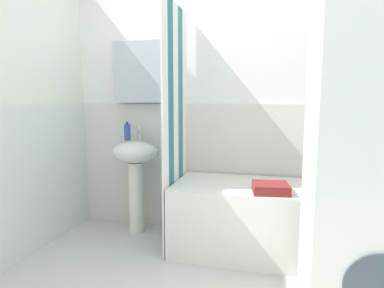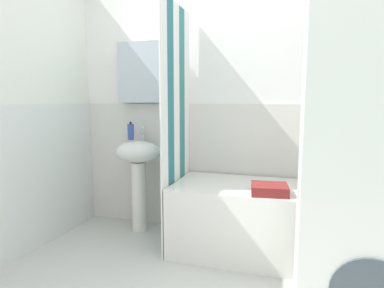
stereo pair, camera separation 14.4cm
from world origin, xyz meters
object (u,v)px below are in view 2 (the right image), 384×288
Objects in this scene: soap_dispenser at (131,132)px; shampoo_bottle at (348,172)px; bathtub at (264,221)px; conditioner_bottle at (335,175)px; washer_dryer_stack at (361,186)px; towel_folded at (269,189)px; sink at (138,165)px.

soap_dispenser is 1.92m from shampoo_bottle.
bathtub is 9.77× the size of conditioner_bottle.
conditioner_bottle is 1.14m from washer_dryer_stack.
soap_dispenser is 0.12× the size of bathtub.
soap_dispenser is 1.17× the size of conditioner_bottle.
soap_dispenser is 1.43m from towel_folded.
towel_folded is (-0.58, -0.45, -0.07)m from shampoo_bottle.
sink reaches higher than conditioner_bottle.
shampoo_bottle is at bearing -12.50° from conditioner_bottle.
shampoo_bottle is 1.12m from washer_dryer_stack.
sink is 3.35× the size of towel_folded.
soap_dispenser reaches higher than bathtub.
conditioner_bottle is at bearing 1.86° from soap_dispenser.
washer_dryer_stack is at bearing -91.21° from conditioner_bottle.
sink is 0.33m from soap_dispenser.
shampoo_bottle is 1.47× the size of conditioner_bottle.
bathtub is at bearing -7.25° from sink.
towel_folded is at bearing -135.67° from conditioner_bottle.
shampoo_bottle is at bearing 21.79° from bathtub.
soap_dispenser is at bearing 149.16° from washer_dryer_stack.
washer_dryer_stack is (0.46, -0.65, 0.22)m from towel_folded.
washer_dryer_stack is at bearing -54.51° from towel_folded.
washer_dryer_stack is (0.51, -0.85, 0.54)m from bathtub.
shampoo_bottle is 0.13× the size of washer_dryer_stack.
sink is 4.96× the size of soap_dispenser.
soap_dispenser reaches higher than conditioner_bottle.
sink is 5.79× the size of conditioner_bottle.
soap_dispenser reaches higher than shampoo_bottle.
soap_dispenser reaches higher than towel_folded.
towel_folded is (0.04, -0.20, 0.31)m from bathtub.
conditioner_bottle is at bearing 27.11° from bathtub.
soap_dispenser is (-0.10, 0.06, 0.31)m from sink.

